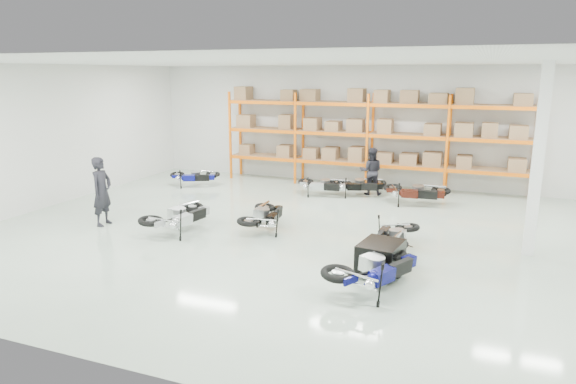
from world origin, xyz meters
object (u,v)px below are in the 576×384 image
at_px(moto_back_b, 324,181).
at_px(person_left, 102,191).
at_px(moto_back_a, 194,173).
at_px(moto_black_far_left, 265,211).
at_px(moto_blue_centre, 376,261).
at_px(person_back, 371,171).
at_px(moto_touring_right, 394,231).
at_px(trailer, 381,256).
at_px(moto_back_d, 416,188).
at_px(moto_back_c, 359,181).
at_px(moto_silver_left, 179,211).

relative_size(moto_back_b, person_left, 0.85).
bearing_deg(moto_back_a, moto_black_far_left, -154.85).
xyz_separation_m(moto_blue_centre, person_back, (-1.88, 8.14, 0.23)).
xyz_separation_m(moto_touring_right, person_back, (-1.82, 5.72, 0.32)).
distance_m(moto_black_far_left, moto_back_b, 4.52).
bearing_deg(moto_blue_centre, trailer, -59.11).
xyz_separation_m(moto_back_d, person_back, (-1.71, 0.91, 0.27)).
bearing_deg(moto_back_a, moto_back_b, -109.99).
relative_size(moto_back_c, person_back, 1.02).
bearing_deg(moto_black_far_left, person_left, 7.76).
xyz_separation_m(moto_back_a, moto_back_b, (5.06, 0.31, 0.01)).
bearing_deg(person_left, moto_blue_centre, -105.16).
xyz_separation_m(moto_touring_right, moto_back_a, (-8.37, 4.61, -0.02)).
relative_size(trailer, person_left, 0.90).
height_order(moto_silver_left, moto_back_b, moto_silver_left).
relative_size(moto_touring_right, moto_back_c, 1.00).
distance_m(moto_touring_right, moto_back_d, 4.81).
distance_m(moto_black_far_left, moto_back_d, 5.60).
bearing_deg(moto_black_far_left, moto_back_b, -100.17).
height_order(moto_blue_centre, moto_black_far_left, moto_blue_centre).
height_order(moto_touring_right, moto_back_a, moto_touring_right).
distance_m(moto_back_d, person_back, 1.95).
bearing_deg(person_back, moto_silver_left, 46.27).
bearing_deg(moto_back_d, moto_back_c, 70.35).
distance_m(trailer, moto_back_a, 10.42).
bearing_deg(moto_back_c, moto_blue_centre, 177.79).
xyz_separation_m(moto_silver_left, person_back, (3.86, 6.29, 0.24)).
xyz_separation_m(moto_back_c, moto_back_d, (2.05, -0.53, 0.05)).
relative_size(moto_back_d, person_left, 0.95).
bearing_deg(moto_blue_centre, moto_back_d, -62.02).
relative_size(moto_back_c, person_left, 0.87).
height_order(moto_blue_centre, moto_back_d, moto_blue_centre).
relative_size(moto_black_far_left, person_back, 1.07).
bearing_deg(moto_silver_left, moto_back_a, -53.27).
height_order(moto_blue_centre, moto_silver_left, moto_blue_centre).
bearing_deg(trailer, moto_blue_centre, -77.80).
distance_m(moto_blue_centre, moto_back_b, 8.08).
bearing_deg(person_back, moto_black_far_left, 59.33).
bearing_deg(moto_back_a, moto_silver_left, -176.12).
relative_size(moto_blue_centre, moto_back_c, 1.17).
height_order(moto_silver_left, moto_touring_right, moto_silver_left).
xyz_separation_m(moto_blue_centre, moto_back_a, (-8.43, 7.03, -0.11)).
bearing_deg(moto_back_c, moto_touring_right, -176.15).
relative_size(moto_back_b, moto_back_c, 0.97).
bearing_deg(moto_silver_left, person_back, -112.23).
bearing_deg(moto_touring_right, moto_back_b, 126.68).
height_order(moto_silver_left, person_back, person_back).
relative_size(trailer, moto_back_b, 1.05).
xyz_separation_m(person_left, person_back, (6.27, 6.46, -0.14)).
xyz_separation_m(moto_back_b, moto_back_d, (3.20, -0.12, 0.06)).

